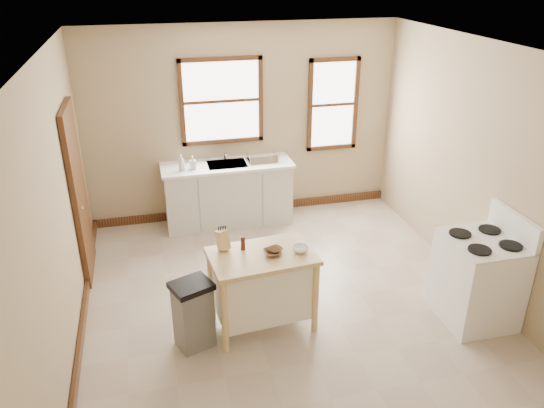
{
  "coord_description": "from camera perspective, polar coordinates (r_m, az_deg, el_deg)",
  "views": [
    {
      "loc": [
        -1.36,
        -4.78,
        3.58
      ],
      "look_at": [
        -0.09,
        0.4,
        1.08
      ],
      "focal_mm": 35.0,
      "sensor_mm": 36.0,
      "label": 1
    }
  ],
  "objects": [
    {
      "name": "wall_left",
      "position": [
        5.33,
        -22.14,
        -1.04
      ],
      "size": [
        0.04,
        5.0,
        2.8
      ],
      "primitive_type": "cube",
      "color": "tan",
      "rests_on": "ground"
    },
    {
      "name": "faucet",
      "position": [
        7.67,
        -5.11,
        5.55
      ],
      "size": [
        0.03,
        0.03,
        0.22
      ],
      "primitive_type": "cylinder",
      "color": "silver",
      "rests_on": "sink_counter"
    },
    {
      "name": "ceiling",
      "position": [
        5.03,
        2.11,
        16.15
      ],
      "size": [
        5.0,
        5.0,
        0.0
      ],
      "primitive_type": "plane",
      "rotation": [
        3.14,
        0.0,
        0.0
      ],
      "color": "white",
      "rests_on": "ground"
    },
    {
      "name": "bowl_a",
      "position": [
        5.33,
        0.07,
        -5.25
      ],
      "size": [
        0.2,
        0.2,
        0.05
      ],
      "primitive_type": "imported",
      "rotation": [
        0.0,
        0.0,
        0.06
      ],
      "color": "brown",
      "rests_on": "kitchen_island"
    },
    {
      "name": "wall_back",
      "position": [
        7.72,
        -3.14,
        8.62
      ],
      "size": [
        4.5,
        0.04,
        2.8
      ],
      "primitive_type": "cube",
      "color": "tan",
      "rests_on": "ground"
    },
    {
      "name": "kitchen_island",
      "position": [
        5.58,
        -1.04,
        -9.24
      ],
      "size": [
        1.11,
        0.77,
        0.86
      ],
      "primitive_type": null,
      "rotation": [
        0.0,
        0.0,
        0.09
      ],
      "color": "tan",
      "rests_on": "ground"
    },
    {
      "name": "baseboard_left",
      "position": [
        6.0,
        -19.76,
        -12.6
      ],
      "size": [
        0.04,
        5.0,
        0.12
      ],
      "primitive_type": "cube",
      "color": "#391B0F",
      "rests_on": "ground"
    },
    {
      "name": "bowl_b",
      "position": [
        5.39,
        0.34,
        -4.94
      ],
      "size": [
        0.19,
        0.19,
        0.04
      ],
      "primitive_type": "imported",
      "rotation": [
        0.0,
        0.0,
        0.36
      ],
      "color": "brown",
      "rests_on": "kitchen_island"
    },
    {
      "name": "door_left",
      "position": [
        6.64,
        -20.07,
        1.07
      ],
      "size": [
        0.06,
        0.9,
        2.1
      ],
      "primitive_type": "cube",
      "color": "#391B0F",
      "rests_on": "ground"
    },
    {
      "name": "gas_stove",
      "position": [
        6.01,
        21.39,
        -6.49
      ],
      "size": [
        0.76,
        0.77,
        1.22
      ],
      "primitive_type": null,
      "color": "white",
      "rests_on": "ground"
    },
    {
      "name": "pepper_grinder",
      "position": [
        5.4,
        -3.15,
        -4.22
      ],
      "size": [
        0.06,
        0.06,
        0.15
      ],
      "primitive_type": "cylinder",
      "rotation": [
        0.0,
        0.0,
        0.33
      ],
      "color": "#441D12",
      "rests_on": "kitchen_island"
    },
    {
      "name": "sink_counter",
      "position": [
        7.72,
        -4.74,
        1.13
      ],
      "size": [
        1.86,
        0.62,
        0.92
      ],
      "primitive_type": null,
      "color": "beige",
      "rests_on": "ground"
    },
    {
      "name": "baseboard_back",
      "position": [
        8.17,
        -2.88,
        -0.49
      ],
      "size": [
        4.5,
        0.04,
        0.12
      ],
      "primitive_type": "cube",
      "color": "#391B0F",
      "rests_on": "ground"
    },
    {
      "name": "soap_bottle_a",
      "position": [
        7.35,
        -9.71,
        4.4
      ],
      "size": [
        0.1,
        0.1,
        0.22
      ],
      "primitive_type": "imported",
      "rotation": [
        0.0,
        0.0,
        0.16
      ],
      "color": "#B2B2B2",
      "rests_on": "sink_counter"
    },
    {
      "name": "soap_bottle_b",
      "position": [
        7.39,
        -8.51,
        4.44
      ],
      "size": [
        0.09,
        0.09,
        0.18
      ],
      "primitive_type": "imported",
      "rotation": [
        0.0,
        0.0,
        -0.07
      ],
      "color": "#B2B2B2",
      "rests_on": "sink_counter"
    },
    {
      "name": "floor",
      "position": [
        6.12,
        1.7,
        -10.72
      ],
      "size": [
        5.0,
        5.0,
        0.0
      ],
      "primitive_type": "plane",
      "color": "#B4A28E",
      "rests_on": "ground"
    },
    {
      "name": "window_side",
      "position": [
        8.0,
        6.56,
        10.57
      ],
      "size": [
        0.77,
        0.06,
        1.37
      ],
      "primitive_type": null,
      "color": "#391B0F",
      "rests_on": "wall_back"
    },
    {
      "name": "bowl_c",
      "position": [
        5.39,
        3.07,
        -4.87
      ],
      "size": [
        0.17,
        0.17,
        0.05
      ],
      "primitive_type": "imported",
      "rotation": [
        0.0,
        0.0,
        0.0
      ],
      "color": "white",
      "rests_on": "kitchen_island"
    },
    {
      "name": "wall_right",
      "position": [
        6.37,
        21.81,
        3.21
      ],
      "size": [
        0.04,
        5.0,
        2.8
      ],
      "primitive_type": "cube",
      "color": "tan",
      "rests_on": "ground"
    },
    {
      "name": "dish_rack",
      "position": [
        7.59,
        -1.09,
        4.97
      ],
      "size": [
        0.52,
        0.46,
        0.11
      ],
      "primitive_type": null,
      "rotation": [
        0.0,
        0.0,
        -0.4
      ],
      "color": "silver",
      "rests_on": "sink_counter"
    },
    {
      "name": "knife_block",
      "position": [
        5.41,
        -5.31,
        -3.96
      ],
      "size": [
        0.13,
        0.13,
        0.2
      ],
      "primitive_type": null,
      "rotation": [
        0.0,
        0.0,
        0.46
      ],
      "color": "#D7BA71",
      "rests_on": "kitchen_island"
    },
    {
      "name": "trash_bin",
      "position": [
        5.41,
        -8.46,
        -11.68
      ],
      "size": [
        0.47,
        0.43,
        0.73
      ],
      "primitive_type": null,
      "rotation": [
        0.0,
        0.0,
        0.38
      ],
      "color": "slate",
      "rests_on": "ground"
    },
    {
      "name": "window_main",
      "position": [
        7.56,
        -5.44,
        10.95
      ],
      "size": [
        1.17,
        0.06,
        1.22
      ],
      "primitive_type": null,
      "color": "#391B0F",
      "rests_on": "wall_back"
    }
  ]
}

